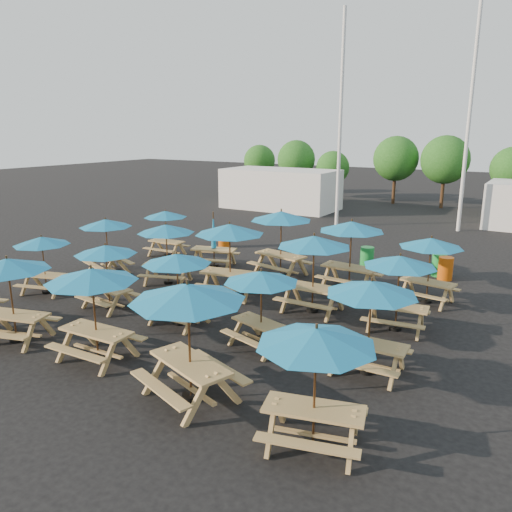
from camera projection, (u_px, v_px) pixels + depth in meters
The scene contains 32 objects.
ground at pixel (233, 296), 17.09m from camera, with size 120.00×120.00×0.00m, color black.
picnic_unit_1 at pixel (42, 244), 17.02m from camera, with size 2.34×2.34×2.03m.
picnic_unit_2 at pixel (106, 226), 19.45m from camera, with size 2.59×2.59×2.18m.
picnic_unit_3 at pixel (165, 217), 22.15m from camera, with size 2.05×2.05×2.06m.
picnic_unit_4 at pixel (8, 269), 13.00m from camera, with size 2.68×2.68×2.32m.
picnic_unit_5 at pixel (106, 253), 15.53m from camera, with size 2.11×2.11×2.08m.
picnic_unit_6 at pixel (166, 232), 18.07m from camera, with size 2.64×2.64×2.24m.
picnic_unit_7 at pixel (214, 244), 20.55m from camera, with size 2.21×2.06×2.32m.
picnic_unit_8 at pixel (92, 280), 11.89m from camera, with size 2.28×2.28×2.38m.
picnic_unit_9 at pixel (177, 263), 14.19m from camera, with size 2.00×2.00×2.15m.
picnic_unit_10 at pixel (230, 233), 16.64m from camera, with size 2.72×2.72×2.53m.
picnic_unit_11 at pixel (281, 219), 19.02m from camera, with size 2.77×2.77×2.56m.
picnic_unit_12 at pixel (188, 299), 10.05m from camera, with size 3.02×3.02×2.57m.
picnic_unit_13 at pixel (261, 281), 12.65m from camera, with size 2.39×2.39×2.09m.
picnic_unit_14 at pixel (314, 245), 15.14m from camera, with size 2.28×2.28×2.45m.
picnic_unit_15 at pixel (352, 230), 17.38m from camera, with size 2.45×2.45×2.48m.
picnic_unit_16 at pixel (316, 344), 8.54m from camera, with size 2.60×2.60×2.30m.
picnic_unit_17 at pixel (371, 293), 11.25m from camera, with size 2.18×2.18×2.27m.
picnic_unit_18 at pixel (400, 265), 13.78m from camera, with size 2.27×2.27×2.20m.
picnic_unit_19 at pixel (431, 246), 16.02m from camera, with size 2.31×2.31×2.20m.
waste_bin_0 at pixel (224, 238), 24.14m from camera, with size 0.55×0.55×0.88m, color #C8520B.
waste_bin_1 at pixel (367, 257), 20.50m from camera, with size 0.55×0.55×0.88m, color green.
waste_bin_2 at pixel (445, 269), 18.87m from camera, with size 0.55×0.55×0.88m, color #C8520B.
waste_bin_3 at pixel (439, 265), 19.37m from camera, with size 0.55×0.55×0.88m, color green.
mast_0 at pixel (340, 121), 28.21m from camera, with size 0.20×0.20×12.00m, color silver.
mast_1 at pixel (469, 121), 26.59m from camera, with size 0.20×0.20×12.00m, color silver.
event_tent_0 at pixel (280, 189), 35.68m from camera, with size 8.00×4.00×2.80m, color silver.
tree_0 at pixel (260, 161), 44.38m from camera, with size 2.80×2.80×4.24m.
tree_1 at pixel (296, 159), 41.01m from camera, with size 3.11×3.11×4.72m.
tree_2 at pixel (333, 168), 39.25m from camera, with size 2.59×2.59×3.93m.
tree_3 at pixel (396, 159), 37.60m from camera, with size 3.36×3.36×5.09m.
tree_4 at pixel (445, 160), 35.37m from camera, with size 3.41×3.41×5.17m.
Camera 1 is at (9.09, -13.46, 5.56)m, focal length 35.00 mm.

